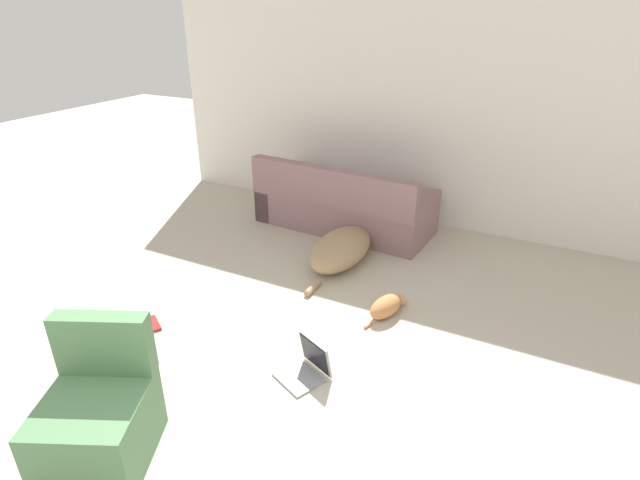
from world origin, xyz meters
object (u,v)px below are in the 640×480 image
at_px(laptop_open, 308,364).
at_px(side_chair, 99,417).
at_px(cat, 387,306).
at_px(book_red, 151,324).
at_px(dog, 344,246).
at_px(couch, 343,208).

height_order(laptop_open, side_chair, side_chair).
distance_m(cat, side_chair, 2.35).
bearing_deg(book_red, cat, 31.90).
bearing_deg(side_chair, dog, 60.90).
distance_m(couch, side_chair, 3.60).
bearing_deg(dog, cat, -136.43).
bearing_deg(side_chair, laptop_open, 32.81).
height_order(couch, laptop_open, couch).
height_order(cat, laptop_open, laptop_open).
distance_m(dog, side_chair, 2.91).
relative_size(couch, laptop_open, 5.05).
relative_size(dog, book_red, 5.91).
distance_m(cat, book_red, 1.98).
bearing_deg(couch, dog, 119.66).
xyz_separation_m(dog, laptop_open, (0.52, -1.74, -0.06)).
relative_size(dog, side_chair, 1.81).
bearing_deg(cat, dog, 60.86).
bearing_deg(book_red, laptop_open, 2.93).
distance_m(couch, laptop_open, 2.60).
bearing_deg(cat, couch, 53.05).
xyz_separation_m(laptop_open, book_red, (-1.44, -0.07, -0.08)).
bearing_deg(couch, side_chair, 95.84).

